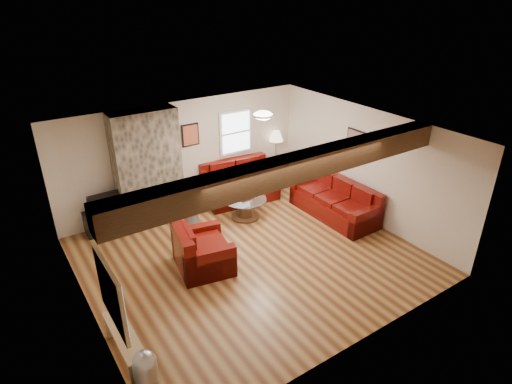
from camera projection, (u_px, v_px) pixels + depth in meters
room at (250, 199)px, 7.81m from camera, size 8.00×8.00×8.00m
oak_beam at (295, 168)px, 6.41m from camera, size 6.00×0.36×0.38m
chimney_breast at (148, 169)px, 9.19m from camera, size 1.40×0.67×2.50m
back_window at (236, 132)px, 10.38m from camera, size 0.90×0.08×1.10m
hatch_window at (111, 294)px, 5.12m from camera, size 0.08×1.00×0.90m
ceiling_dome at (263, 117)px, 8.41m from camera, size 0.40×0.40×0.18m
artwork_back at (191, 135)px, 9.71m from camera, size 0.42×0.06×0.52m
artwork_right at (356, 139)px, 9.29m from camera, size 0.06×0.55×0.42m
sofa_three at (334, 199)px, 9.66m from camera, size 0.90×2.13×0.82m
loveseat at (240, 182)px, 10.39m from camera, size 1.85×1.20×0.93m
armchair_red at (203, 247)px, 7.87m from camera, size 1.13×1.23×0.87m
coffee_table at (245, 208)px, 9.66m from camera, size 0.96×0.96×0.50m
tv_cabinet at (109, 220)px, 9.15m from camera, size 0.98×0.39×0.49m
television at (105, 200)px, 8.95m from camera, size 0.76×0.10×0.44m
floor_lamp at (276, 139)px, 10.96m from camera, size 0.37×0.37×1.42m
pine_bench at (126, 346)px, 5.99m from camera, size 0.28×1.18×0.44m
pedal_bin at (146, 375)px, 5.35m from camera, size 0.32×0.32×0.76m
coal_bucket at (191, 217)px, 9.41m from camera, size 0.36×0.36×0.34m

